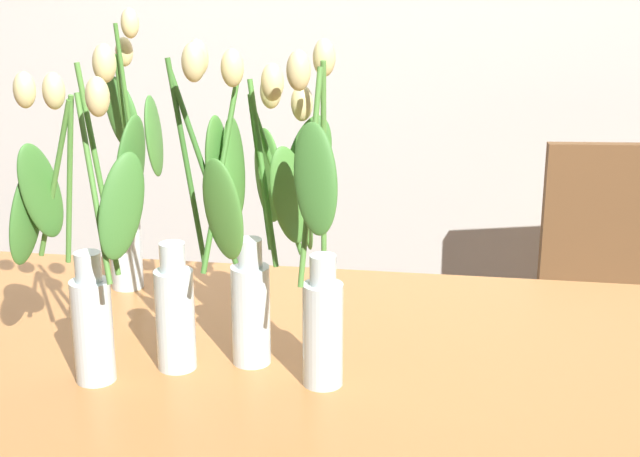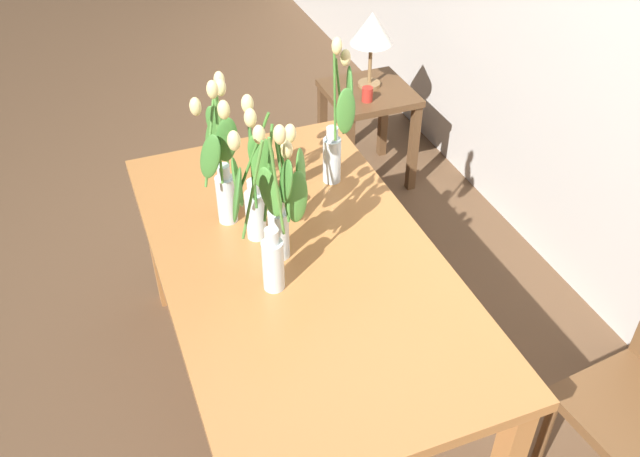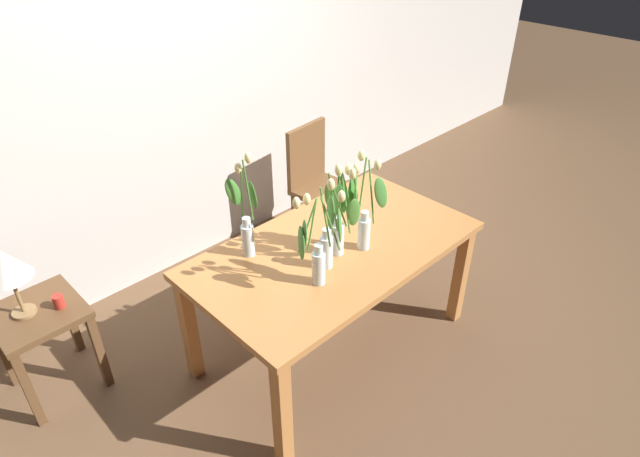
# 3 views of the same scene
# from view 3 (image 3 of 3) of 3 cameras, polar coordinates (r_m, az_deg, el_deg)

# --- Properties ---
(ground_plane) EXTENTS (18.00, 18.00, 0.00)m
(ground_plane) POSITION_cam_3_polar(r_m,az_deg,el_deg) (3.45, 1.34, -11.96)
(ground_plane) COLOR brown
(room_wall_rear) EXTENTS (9.00, 0.10, 2.70)m
(room_wall_rear) POSITION_cam_3_polar(r_m,az_deg,el_deg) (3.75, -15.00, 15.19)
(room_wall_rear) COLOR beige
(room_wall_rear) RESTS_ON ground
(dining_table) EXTENTS (1.60, 0.90, 0.74)m
(dining_table) POSITION_cam_3_polar(r_m,az_deg,el_deg) (3.02, 1.50, -3.29)
(dining_table) COLOR #B7753D
(dining_table) RESTS_ON ground
(tulip_vase_0) EXTENTS (0.27, 0.17, 0.57)m
(tulip_vase_0) POSITION_cam_3_polar(r_m,az_deg,el_deg) (2.57, -0.12, -1.75)
(tulip_vase_0) COLOR silver
(tulip_vase_0) RESTS_ON dining_table
(tulip_vase_1) EXTENTS (0.14, 0.21, 0.57)m
(tulip_vase_1) POSITION_cam_3_polar(r_m,az_deg,el_deg) (2.85, 4.77, 1.16)
(tulip_vase_1) COLOR silver
(tulip_vase_1) RESTS_ON dining_table
(tulip_vase_2) EXTENTS (0.19, 0.25, 0.58)m
(tulip_vase_2) POSITION_cam_3_polar(r_m,az_deg,el_deg) (2.80, 2.35, 1.24)
(tulip_vase_2) COLOR silver
(tulip_vase_2) RESTS_ON dining_table
(tulip_vase_3) EXTENTS (0.17, 0.10, 0.57)m
(tulip_vase_3) POSITION_cam_3_polar(r_m,az_deg,el_deg) (2.73, 1.16, -0.41)
(tulip_vase_3) COLOR silver
(tulip_vase_3) RESTS_ON dining_table
(tulip_vase_4) EXTENTS (0.16, 0.13, 0.59)m
(tulip_vase_4) POSITION_cam_3_polar(r_m,az_deg,el_deg) (2.84, -7.78, 0.61)
(tulip_vase_4) COLOR silver
(tulip_vase_4) RESTS_ON dining_table
(dining_chair) EXTENTS (0.44, 0.44, 0.93)m
(dining_chair) POSITION_cam_3_polar(r_m,az_deg,el_deg) (4.09, -0.34, 5.27)
(dining_chair) COLOR brown
(dining_chair) RESTS_ON ground
(side_table) EXTENTS (0.44, 0.44, 0.55)m
(side_table) POSITION_cam_3_polar(r_m,az_deg,el_deg) (3.28, -27.30, -9.27)
(side_table) COLOR brown
(side_table) RESTS_ON ground
(table_lamp) EXTENTS (0.22, 0.22, 0.40)m
(table_lamp) POSITION_cam_3_polar(r_m,az_deg,el_deg) (3.04, -30.24, -3.46)
(table_lamp) COLOR olive
(table_lamp) RESTS_ON side_table
(pillar_candle) EXTENTS (0.06, 0.06, 0.07)m
(pillar_candle) POSITION_cam_3_polar(r_m,az_deg,el_deg) (3.15, -25.89, -6.95)
(pillar_candle) COLOR #B72D23
(pillar_candle) RESTS_ON side_table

